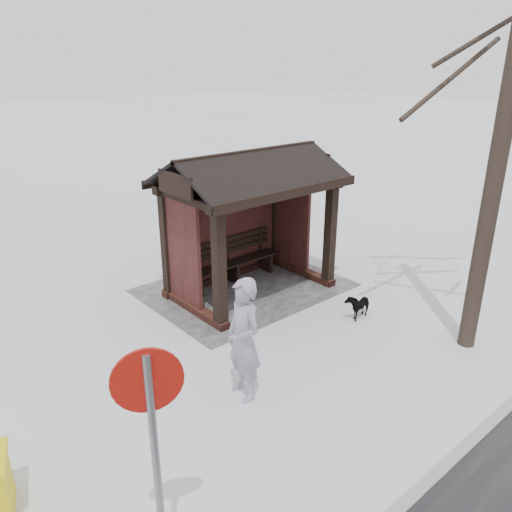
% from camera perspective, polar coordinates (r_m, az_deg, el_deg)
% --- Properties ---
extents(ground, '(120.00, 120.00, 0.00)m').
position_cam_1_polar(ground, '(11.02, -0.59, -4.00)').
color(ground, silver).
rests_on(ground, ground).
extents(kerb, '(120.00, 0.15, 0.06)m').
position_cam_1_polar(kerb, '(8.23, 26.04, -16.08)').
color(kerb, gray).
rests_on(kerb, ground).
extents(trampled_patch, '(4.20, 3.20, 0.02)m').
position_cam_1_polar(trampled_patch, '(11.16, -1.26, -3.63)').
color(trampled_patch, gray).
rests_on(trampled_patch, ground).
extents(bus_shelter, '(3.60, 2.40, 3.09)m').
position_cam_1_polar(bus_shelter, '(10.40, -1.21, 7.13)').
color(bus_shelter, '#3A1815').
rests_on(bus_shelter, ground).
extents(pedestrian, '(0.54, 0.75, 1.90)m').
position_cam_1_polar(pedestrian, '(7.34, -1.42, -9.54)').
color(pedestrian, '#9789A1').
rests_on(pedestrian, ground).
extents(dog, '(0.65, 0.36, 0.52)m').
position_cam_1_polar(dog, '(10.04, 11.58, -5.48)').
color(dog, black).
rests_on(dog, ground).
extents(road_sign, '(0.60, 0.28, 2.50)m').
position_cam_1_polar(road_sign, '(4.72, -11.91, -17.69)').
color(road_sign, slate).
rests_on(road_sign, ground).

